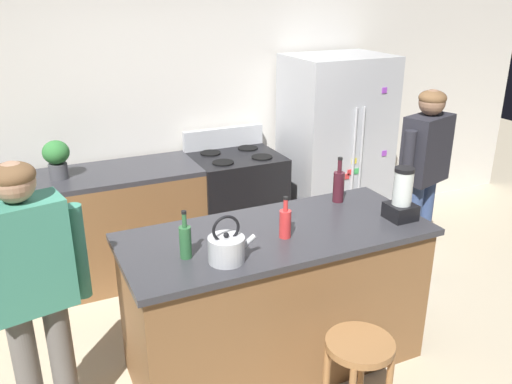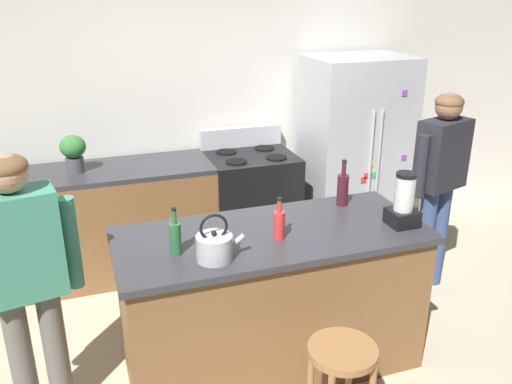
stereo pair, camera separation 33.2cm
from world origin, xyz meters
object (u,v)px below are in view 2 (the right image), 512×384
at_px(bottle_wine, 343,189).
at_px(blender_appliance, 404,203).
at_px(person_by_island_left, 24,269).
at_px(bottle_soda, 279,224).
at_px(bottle_olive_oil, 175,237).
at_px(bar_stool, 341,369).
at_px(kitchen_island, 271,300).
at_px(potted_plant, 73,151).
at_px(stove_range, 251,204).
at_px(refrigerator, 354,153).
at_px(tea_kettle, 215,246).
at_px(person_by_sink_right, 440,175).

bearing_deg(bottle_wine, blender_appliance, -64.41).
relative_size(person_by_island_left, bottle_wine, 5.02).
height_order(bottle_soda, bottle_olive_oil, bottle_olive_oil).
bearing_deg(person_by_island_left, bottle_wine, 7.68).
bearing_deg(bar_stool, bottle_olive_oil, 136.62).
relative_size(kitchen_island, potted_plant, 6.30).
bearing_deg(bottle_wine, stove_range, 100.06).
xyz_separation_m(bottle_soda, bottle_olive_oil, (-0.61, 0.00, 0.01)).
bearing_deg(refrigerator, blender_appliance, -109.25).
xyz_separation_m(kitchen_island, potted_plant, (-1.09, 1.55, 0.65)).
relative_size(person_by_island_left, bottle_olive_oil, 5.75).
bearing_deg(person_by_island_left, potted_plant, 79.13).
bearing_deg(person_by_island_left, refrigerator, 28.71).
height_order(refrigerator, potted_plant, refrigerator).
relative_size(bottle_olive_oil, tea_kettle, 1.00).
xyz_separation_m(refrigerator, potted_plant, (-2.46, 0.05, 0.24)).
height_order(kitchen_island, stove_range, stove_range).
relative_size(stove_range, bottle_soda, 4.42).
distance_m(refrigerator, tea_kettle, 2.48).
bearing_deg(person_by_island_left, stove_range, 41.14).
height_order(potted_plant, blender_appliance, blender_appliance).
height_order(kitchen_island, refrigerator, refrigerator).
xyz_separation_m(person_by_sink_right, bottle_soda, (-1.55, -0.58, 0.07)).
bearing_deg(kitchen_island, potted_plant, 125.05).
bearing_deg(kitchen_island, person_by_sink_right, 17.41).
relative_size(person_by_sink_right, bar_stool, 2.57).
distance_m(stove_range, bottle_soda, 1.74).
bearing_deg(person_by_island_left, bottle_soda, -3.01).
distance_m(blender_appliance, bottle_olive_oil, 1.40).
bearing_deg(tea_kettle, person_by_island_left, 168.32).
relative_size(stove_range, blender_appliance, 3.32).
bearing_deg(blender_appliance, potted_plant, 137.78).
height_order(potted_plant, bottle_soda, potted_plant).
bearing_deg(potted_plant, person_by_sink_right, -21.80).
xyz_separation_m(blender_appliance, tea_kettle, (-1.21, -0.06, -0.07)).
xyz_separation_m(person_by_island_left, potted_plant, (0.30, 1.56, 0.17)).
bearing_deg(tea_kettle, stove_range, 65.70).
height_order(person_by_sink_right, potted_plant, person_by_sink_right).
bearing_deg(bottle_soda, refrigerator, 49.25).
bearing_deg(bottle_wine, person_by_island_left, -172.32).
height_order(refrigerator, bottle_olive_oil, refrigerator).
height_order(blender_appliance, bottle_soda, blender_appliance).
height_order(refrigerator, bottle_wine, refrigerator).
bearing_deg(stove_range, person_by_island_left, -138.86).
bearing_deg(bottle_soda, bottle_olive_oil, 179.64).
height_order(stove_range, bar_stool, stove_range).
height_order(kitchen_island, bottle_olive_oil, bottle_olive_oil).
xyz_separation_m(bottle_olive_oil, tea_kettle, (0.19, -0.13, -0.02)).
height_order(kitchen_island, bottle_wine, bottle_wine).
distance_m(stove_range, potted_plant, 1.59).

